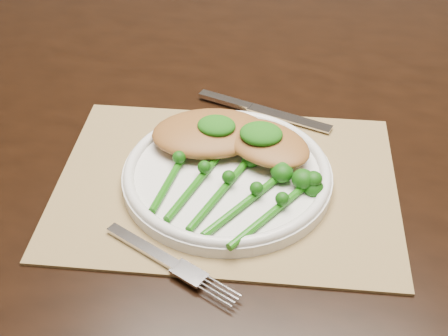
% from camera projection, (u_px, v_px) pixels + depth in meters
% --- Properties ---
extents(dining_table, '(1.67, 1.03, 0.75)m').
position_uv_depth(dining_table, '(266.00, 281.00, 1.11)').
color(dining_table, black).
rests_on(dining_table, ground).
extents(placemat, '(0.42, 0.32, 0.00)m').
position_uv_depth(placemat, '(227.00, 184.00, 0.74)').
color(placemat, olive).
rests_on(placemat, dining_table).
extents(dinner_plate, '(0.25, 0.25, 0.02)m').
position_uv_depth(dinner_plate, '(227.00, 174.00, 0.73)').
color(dinner_plate, silver).
rests_on(dinner_plate, placemat).
extents(knife, '(0.19, 0.07, 0.01)m').
position_uv_depth(knife, '(251.00, 107.00, 0.85)').
color(knife, silver).
rests_on(knife, placemat).
extents(fork, '(0.16, 0.09, 0.01)m').
position_uv_depth(fork, '(178.00, 267.00, 0.63)').
color(fork, silver).
rests_on(fork, placemat).
extents(chicken_fillet_left, '(0.16, 0.13, 0.03)m').
position_uv_depth(chicken_fillet_left, '(210.00, 133.00, 0.77)').
color(chicken_fillet_left, '#935E2A').
rests_on(chicken_fillet_left, dinner_plate).
extents(chicken_fillet_right, '(0.14, 0.13, 0.02)m').
position_uv_depth(chicken_fillet_right, '(266.00, 143.00, 0.74)').
color(chicken_fillet_right, '#935E2A').
rests_on(chicken_fillet_right, dinner_plate).
extents(pesto_dollop_left, '(0.05, 0.04, 0.02)m').
position_uv_depth(pesto_dollop_left, '(216.00, 126.00, 0.75)').
color(pesto_dollop_left, '#0E480A').
rests_on(pesto_dollop_left, chicken_fillet_left).
extents(pesto_dollop_right, '(0.05, 0.04, 0.02)m').
position_uv_depth(pesto_dollop_right, '(261.00, 134.00, 0.74)').
color(pesto_dollop_right, '#0E480A').
rests_on(pesto_dollop_right, chicken_fillet_right).
extents(broccolini_bundle, '(0.20, 0.21, 0.04)m').
position_uv_depth(broccolini_bundle, '(220.00, 193.00, 0.70)').
color(broccolini_bundle, '#155A0B').
rests_on(broccolini_bundle, dinner_plate).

